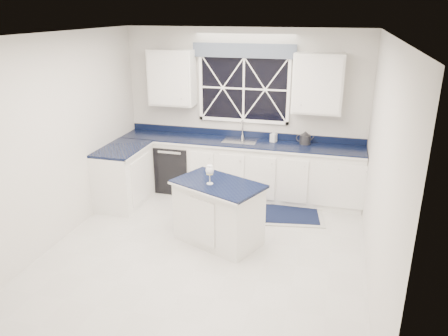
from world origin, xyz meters
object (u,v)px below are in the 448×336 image
(faucet, at_px, (242,129))
(soap_bottle, at_px, (274,136))
(kettle, at_px, (305,138))
(island, at_px, (218,212))
(dishwasher, at_px, (177,166))
(wine_glass, at_px, (210,171))

(faucet, xyz_separation_m, soap_bottle, (0.54, -0.09, -0.06))
(kettle, bearing_deg, island, -106.57)
(faucet, bearing_deg, kettle, -3.87)
(dishwasher, distance_m, kettle, 2.23)
(dishwasher, xyz_separation_m, kettle, (2.14, 0.12, 0.63))
(faucet, height_order, soap_bottle, faucet)
(dishwasher, relative_size, wine_glass, 3.25)
(dishwasher, height_order, faucet, faucet)
(faucet, relative_size, island, 0.23)
(soap_bottle, bearing_deg, island, -104.82)
(soap_bottle, bearing_deg, wine_glass, -107.18)
(faucet, bearing_deg, soap_bottle, -9.42)
(wine_glass, xyz_separation_m, soap_bottle, (0.55, 1.77, 0.02))
(kettle, bearing_deg, faucet, -171.56)
(wine_glass, bearing_deg, faucet, 89.71)
(kettle, distance_m, soap_bottle, 0.50)
(kettle, relative_size, soap_bottle, 1.45)
(dishwasher, xyz_separation_m, island, (1.19, -1.60, 0.02))
(dishwasher, distance_m, faucet, 1.31)
(island, distance_m, kettle, 2.06)
(island, bearing_deg, soap_bottle, 98.77)
(island, bearing_deg, faucet, 116.34)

